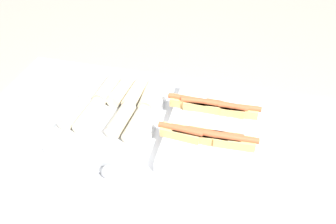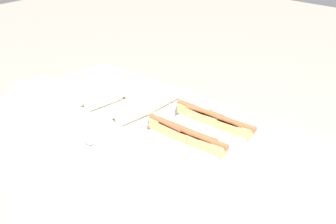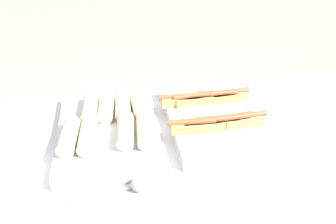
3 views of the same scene
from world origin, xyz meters
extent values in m
cube|color=silver|center=(0.00, 0.00, 0.44)|extent=(1.70, 0.69, 0.88)
cube|color=silver|center=(0.09, 0.00, 0.90)|extent=(0.31, 0.47, 0.05)
cube|color=tan|center=(0.14, -0.08, 0.94)|extent=(0.15, 0.05, 0.04)
cylinder|color=#C15633|center=(0.14, -0.08, 0.96)|extent=(0.17, 0.03, 0.02)
cube|color=tan|center=(0.05, 0.08, 0.94)|extent=(0.15, 0.06, 0.04)
cylinder|color=#C15633|center=(0.05, 0.08, 0.96)|extent=(0.17, 0.04, 0.02)
cube|color=tan|center=(0.00, -0.09, 0.94)|extent=(0.15, 0.06, 0.04)
cylinder|color=#C15633|center=(0.00, -0.09, 0.96)|extent=(0.17, 0.04, 0.02)
cube|color=tan|center=(-0.01, 0.09, 0.94)|extent=(0.15, 0.05, 0.04)
cylinder|color=#C15633|center=(-0.01, 0.09, 0.96)|extent=(0.17, 0.03, 0.02)
cube|color=tan|center=(0.15, 0.09, 0.94)|extent=(0.15, 0.06, 0.04)
cylinder|color=#C15633|center=(0.15, 0.09, 0.96)|extent=(0.17, 0.04, 0.02)
cube|color=tan|center=(0.09, 0.08, 0.94)|extent=(0.15, 0.05, 0.04)
cylinder|color=#C15633|center=(0.09, 0.08, 0.96)|extent=(0.17, 0.03, 0.02)
cube|color=tan|center=(0.10, -0.08, 0.94)|extent=(0.15, 0.05, 0.04)
cylinder|color=#C15633|center=(0.10, -0.08, 0.96)|extent=(0.17, 0.03, 0.02)
cube|color=tan|center=(0.19, -0.09, 0.94)|extent=(0.15, 0.05, 0.04)
cylinder|color=#C15633|center=(0.19, -0.09, 0.96)|extent=(0.17, 0.03, 0.02)
cube|color=tan|center=(0.04, -0.09, 0.94)|extent=(0.15, 0.05, 0.04)
cylinder|color=#C15633|center=(0.04, -0.09, 0.96)|extent=(0.17, 0.03, 0.02)
cube|color=tan|center=(0.20, 0.09, 0.94)|extent=(0.15, 0.05, 0.04)
cylinder|color=#C15633|center=(0.20, 0.09, 0.96)|extent=(0.17, 0.03, 0.02)
cube|color=silver|center=(-0.29, 0.00, 0.90)|extent=(0.35, 0.51, 0.05)
cylinder|color=beige|center=(-0.29, 0.09, 0.95)|extent=(0.07, 0.17, 0.06)
cylinder|color=beige|center=(-0.23, -0.08, 0.95)|extent=(0.07, 0.16, 0.06)
cylinder|color=beige|center=(-0.42, -0.08, 0.95)|extent=(0.07, 0.16, 0.06)
cylinder|color=beige|center=(-0.17, 0.08, 0.95)|extent=(0.06, 0.16, 0.06)
cylinder|color=beige|center=(-0.36, -0.09, 0.95)|extent=(0.07, 0.16, 0.06)
cylinder|color=beige|center=(-0.16, -0.09, 0.95)|extent=(0.07, 0.16, 0.06)
cylinder|color=beige|center=(-0.23, 0.08, 0.95)|extent=(0.07, 0.16, 0.06)
cylinder|color=beige|center=(-0.35, 0.08, 0.95)|extent=(0.07, 0.16, 0.06)
cylinder|color=#B2B5BA|center=(-0.31, -0.28, 0.88)|extent=(0.20, 0.03, 0.01)
sphere|color=#B2B5BA|center=(-0.21, -0.28, 0.90)|extent=(0.04, 0.04, 0.04)
cylinder|color=#B2B5BA|center=(-0.31, 0.28, 0.88)|extent=(0.20, 0.01, 0.01)
sphere|color=#B2B5BA|center=(-0.21, 0.28, 0.90)|extent=(0.04, 0.04, 0.04)
camera|label=1|loc=(0.15, -0.91, 1.78)|focal=35.00mm
camera|label=2|loc=(1.03, -1.24, 1.77)|focal=50.00mm
camera|label=3|loc=(-0.24, -0.98, 1.63)|focal=35.00mm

